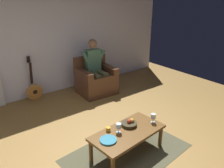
{
  "coord_description": "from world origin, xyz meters",
  "views": [
    {
      "loc": [
        1.99,
        2.13,
        2.27
      ],
      "look_at": [
        -0.32,
        -0.92,
        0.74
      ],
      "focal_mm": 35.81,
      "sensor_mm": 36.0,
      "label": 1
    }
  ],
  "objects": [
    {
      "name": "decorative_dish",
      "position": [
        0.48,
        0.05,
        0.4
      ],
      "size": [
        0.24,
        0.24,
        0.02
      ],
      "primitive_type": "cylinder",
      "color": "teal",
      "rests_on": "coffee_table"
    },
    {
      "name": "armchair",
      "position": [
        -0.78,
        -2.18,
        0.32
      ],
      "size": [
        0.88,
        0.79,
        0.88
      ],
      "rotation": [
        0.0,
        0.0,
        -0.06
      ],
      "color": "#502F1E",
      "rests_on": "ground"
    },
    {
      "name": "ground_plane",
      "position": [
        0.0,
        0.0,
        0.0
      ],
      "size": [
        7.59,
        7.59,
        0.0
      ],
      "primitive_type": "plane",
      "color": "olive"
    },
    {
      "name": "guitar",
      "position": [
        0.57,
        -2.7,
        0.22
      ],
      "size": [
        0.37,
        0.21,
        1.02
      ],
      "color": "#BC7C38",
      "rests_on": "ground"
    },
    {
      "name": "fruit_bowl",
      "position": [
        -0.02,
        -0.07,
        0.43
      ],
      "size": [
        0.24,
        0.24,
        0.11
      ],
      "color": "#2F2814",
      "rests_on": "coffee_table"
    },
    {
      "name": "candle_jar",
      "position": [
        0.33,
        -0.15,
        0.42
      ],
      "size": [
        0.07,
        0.07,
        0.06
      ],
      "primitive_type": "cylinder",
      "color": "gold",
      "rests_on": "coffee_table"
    },
    {
      "name": "coffee_table",
      "position": [
        0.11,
        0.03,
        0.34
      ],
      "size": [
        1.18,
        0.67,
        0.39
      ],
      "rotation": [
        0.0,
        0.0,
        0.1
      ],
      "color": "brown",
      "rests_on": "ground"
    },
    {
      "name": "wine_glass_far",
      "position": [
        -0.37,
        0.09,
        0.49
      ],
      "size": [
        0.08,
        0.08,
        0.15
      ],
      "color": "silver",
      "rests_on": "coffee_table"
    },
    {
      "name": "wall_back",
      "position": [
        0.0,
        -2.91,
        1.38
      ],
      "size": [
        6.73,
        0.06,
        2.76
      ],
      "primitive_type": "cube",
      "color": "silver",
      "rests_on": "ground"
    },
    {
      "name": "rug",
      "position": [
        0.11,
        0.03,
        0.0
      ],
      "size": [
        1.93,
        1.34,
        0.01
      ],
      "primitive_type": "cube",
      "rotation": [
        0.0,
        0.0,
        0.1
      ],
      "color": "#4E4D35",
      "rests_on": "ground"
    },
    {
      "name": "person_seated",
      "position": [
        -0.77,
        -2.17,
        0.71
      ],
      "size": [
        0.62,
        0.61,
        1.31
      ],
      "rotation": [
        0.0,
        0.0,
        -0.06
      ],
      "color": "#446C53",
      "rests_on": "ground"
    },
    {
      "name": "wine_glass_near",
      "position": [
        0.24,
        -0.03,
        0.5
      ],
      "size": [
        0.08,
        0.08,
        0.15
      ],
      "color": "silver",
      "rests_on": "coffee_table"
    }
  ]
}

